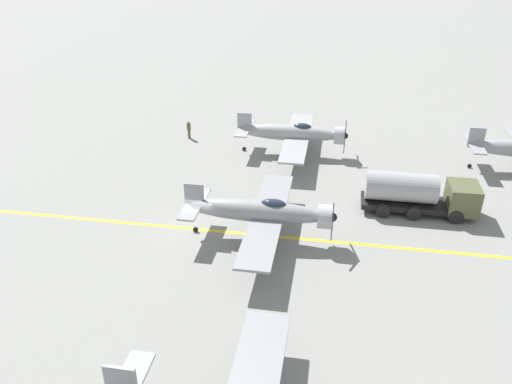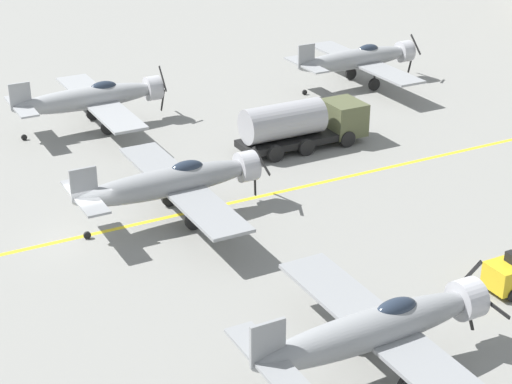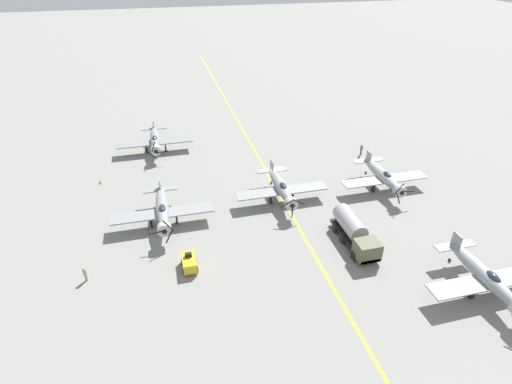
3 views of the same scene
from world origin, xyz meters
name	(u,v)px [view 1 (image 1 of 3)]	position (x,y,z in m)	size (l,w,h in m)	color
ground_plane	(197,229)	(0.00, 0.00, 0.00)	(400.00, 400.00, 0.00)	gray
taxiway_stripe	(197,229)	(0.00, 0.00, 0.00)	(0.30, 160.00, 0.01)	yellow
airplane_mid_left	(294,133)	(-14.07, 5.14, 2.01)	(12.00, 9.98, 3.65)	#979A9D
airplane_mid_center	(262,212)	(0.32, 4.54, 2.01)	(12.00, 9.98, 3.65)	gray
fuel_tanker	(420,194)	(-4.99, 15.11, 1.51)	(2.68, 8.00, 2.98)	black
ground_crew_walking	(189,129)	(-16.21, -5.33, 0.98)	(0.39, 0.39, 1.80)	#515638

